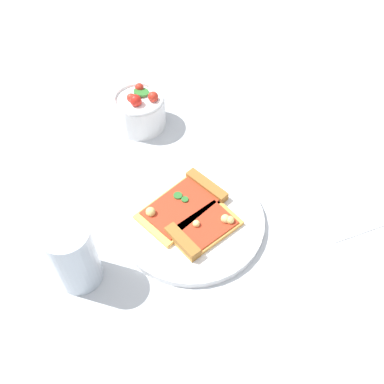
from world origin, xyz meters
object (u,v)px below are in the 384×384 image
pizza_slice_far (185,203)px  soda_glass (74,258)px  plate (192,220)px  paper_napkin (351,210)px  pizza_slice_near (201,230)px  salad_bowl (140,110)px

pizza_slice_far → soda_glass: soda_glass is taller
plate → paper_napkin: plate is taller
pizza_slice_near → soda_glass: bearing=90.7°
pizza_slice_near → pizza_slice_far: pizza_slice_far is taller
plate → soda_glass: size_ratio=2.09×
pizza_slice_near → paper_napkin: (-0.04, -0.28, -0.02)m
salad_bowl → paper_napkin: size_ratio=0.83×
soda_glass → paper_napkin: size_ratio=0.95×
salad_bowl → soda_glass: bearing=148.9°
plate → salad_bowl: bearing=2.7°
pizza_slice_near → paper_napkin: bearing=-98.3°
salad_bowl → paper_napkin: 0.47m
pizza_slice_near → soda_glass: (-0.00, 0.21, 0.04)m
soda_glass → paper_napkin: 0.49m
plate → pizza_slice_far: size_ratio=1.48×
plate → pizza_slice_near: size_ratio=1.90×
pizza_slice_far → plate: bearing=-174.8°
pizza_slice_near → paper_napkin: pizza_slice_near is taller
salad_bowl → paper_napkin: (-0.36, -0.29, -0.04)m
pizza_slice_far → soda_glass: 0.22m
soda_glass → paper_napkin: soda_glass is taller
pizza_slice_near → soda_glass: soda_glass is taller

